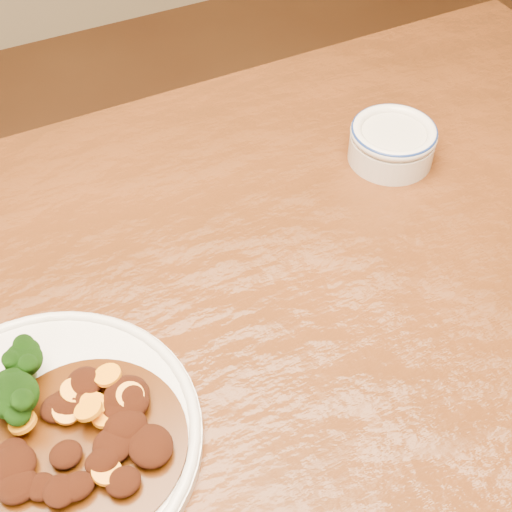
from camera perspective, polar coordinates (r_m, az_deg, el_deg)
name	(u,v)px	position (r m, az deg, el deg)	size (l,w,h in m)	color
dining_table	(228,369)	(0.86, -2.24, -9.02)	(1.51, 0.91, 0.75)	#55280F
dinner_plate	(42,441)	(0.74, -16.73, -13.96)	(0.31, 0.31, 0.02)	silver
mince_stew	(89,436)	(0.71, -13.22, -13.82)	(0.19, 0.19, 0.03)	#421E07
dip_bowl	(392,142)	(0.99, 10.85, 8.98)	(0.12, 0.12, 0.05)	silver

